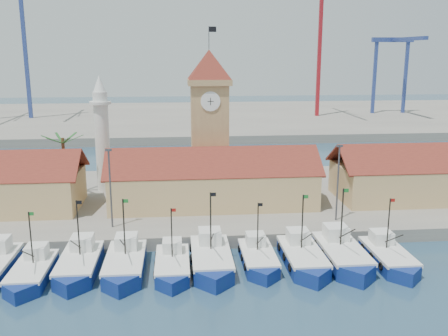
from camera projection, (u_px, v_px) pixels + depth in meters
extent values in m
plane|color=navy|center=(228.00, 282.00, 46.34)|extent=(400.00, 400.00, 0.00)
cube|color=gray|center=(211.00, 200.00, 69.44)|extent=(140.00, 32.00, 1.50)
cube|color=gray|center=(192.00, 118.00, 152.77)|extent=(240.00, 80.00, 2.00)
cube|color=navy|center=(33.00, 275.00, 46.81)|extent=(3.25, 7.35, 1.67)
cube|color=navy|center=(21.00, 293.00, 43.24)|extent=(3.25, 3.25, 1.67)
cube|color=silver|center=(32.00, 266.00, 46.62)|extent=(3.31, 7.56, 0.32)
cube|color=silver|center=(37.00, 251.00, 48.23)|extent=(1.95, 2.04, 1.30)
cylinder|color=black|center=(31.00, 238.00, 46.47)|extent=(0.13, 0.13, 5.20)
cube|color=#197226|center=(31.00, 214.00, 45.95)|extent=(0.46, 0.02, 0.32)
cube|color=navy|center=(80.00, 267.00, 48.39)|extent=(3.55, 8.03, 1.82)
cube|color=navy|center=(71.00, 286.00, 44.50)|extent=(3.55, 3.55, 1.82)
cube|color=silver|center=(79.00, 258.00, 48.18)|extent=(3.62, 8.25, 0.35)
cube|color=silver|center=(82.00, 243.00, 49.94)|extent=(2.13, 2.23, 1.42)
cylinder|color=black|center=(78.00, 229.00, 48.03)|extent=(0.14, 0.14, 5.68)
cube|color=black|center=(79.00, 202.00, 47.45)|extent=(0.51, 0.02, 0.35)
cube|color=navy|center=(125.00, 266.00, 48.48)|extent=(3.60, 8.15, 1.85)
cube|color=navy|center=(121.00, 285.00, 44.53)|extent=(3.60, 3.60, 1.85)
cube|color=silver|center=(125.00, 258.00, 48.27)|extent=(3.68, 8.38, 0.36)
cube|color=silver|center=(127.00, 242.00, 50.06)|extent=(2.16, 2.27, 1.44)
cylinder|color=black|center=(124.00, 228.00, 48.12)|extent=(0.14, 0.14, 5.77)
cube|color=#197226|center=(126.00, 201.00, 47.53)|extent=(0.51, 0.02, 0.36)
cube|color=navy|center=(172.00, 268.00, 48.34)|extent=(3.17, 7.18, 1.63)
cube|color=navy|center=(172.00, 284.00, 44.86)|extent=(3.17, 3.17, 1.63)
cube|color=silver|center=(172.00, 260.00, 48.15)|extent=(3.23, 7.38, 0.32)
cube|color=silver|center=(172.00, 246.00, 49.73)|extent=(1.90, 1.99, 1.27)
cylinder|color=black|center=(172.00, 233.00, 48.02)|extent=(0.13, 0.13, 5.07)
cube|color=#A5140F|center=(173.00, 210.00, 47.50)|extent=(0.45, 0.02, 0.32)
cube|color=navy|center=(211.00, 262.00, 49.54)|extent=(3.77, 8.53, 1.94)
cube|color=navy|center=(214.00, 281.00, 45.41)|extent=(3.77, 3.77, 1.94)
cube|color=silver|center=(211.00, 253.00, 49.32)|extent=(3.84, 8.76, 0.38)
cube|color=silver|center=(210.00, 237.00, 51.19)|extent=(2.26, 2.37, 1.51)
cylinder|color=black|center=(211.00, 222.00, 49.16)|extent=(0.15, 0.15, 6.03)
cube|color=black|center=(213.00, 194.00, 48.55)|extent=(0.54, 0.02, 0.38)
cube|color=navy|center=(258.00, 260.00, 50.05)|extent=(3.17, 7.17, 1.63)
cube|color=navy|center=(264.00, 276.00, 46.57)|extent=(3.17, 3.17, 1.63)
cube|color=silver|center=(258.00, 253.00, 49.86)|extent=(3.23, 7.37, 0.32)
cube|color=silver|center=(255.00, 239.00, 51.44)|extent=(1.90, 1.99, 1.27)
cylinder|color=black|center=(258.00, 227.00, 49.73)|extent=(0.13, 0.13, 5.07)
cube|color=black|center=(260.00, 205.00, 49.21)|extent=(0.45, 0.02, 0.32)
cube|color=navy|center=(302.00, 260.00, 50.01)|extent=(3.58, 8.11, 1.84)
cube|color=navy|center=(313.00, 278.00, 46.08)|extent=(3.58, 3.58, 1.84)
cube|color=silver|center=(303.00, 251.00, 49.80)|extent=(3.66, 8.34, 0.36)
cube|color=silver|center=(298.00, 236.00, 51.58)|extent=(2.15, 2.25, 1.43)
cylinder|color=black|center=(302.00, 222.00, 49.65)|extent=(0.14, 0.14, 5.73)
cube|color=#197226|center=(306.00, 197.00, 49.07)|extent=(0.51, 0.02, 0.36)
cube|color=navy|center=(341.00, 257.00, 50.58)|extent=(3.82, 8.65, 1.97)
cube|color=navy|center=(356.00, 276.00, 46.38)|extent=(3.82, 3.82, 1.97)
cube|color=silver|center=(342.00, 248.00, 50.35)|extent=(3.90, 8.89, 0.38)
cube|color=silver|center=(336.00, 232.00, 52.25)|extent=(2.29, 2.40, 1.53)
cylinder|color=black|center=(342.00, 218.00, 50.19)|extent=(0.15, 0.15, 6.12)
cube|color=#197226|center=(346.00, 190.00, 49.57)|extent=(0.55, 0.02, 0.38)
cube|color=navy|center=(388.00, 259.00, 50.25)|extent=(3.37, 7.61, 1.73)
cube|color=navy|center=(404.00, 276.00, 46.55)|extent=(3.36, 3.36, 1.73)
cube|color=silver|center=(388.00, 251.00, 50.05)|extent=(3.43, 7.83, 0.34)
cube|color=silver|center=(381.00, 237.00, 51.72)|extent=(2.02, 2.12, 1.35)
cylinder|color=black|center=(388.00, 224.00, 49.90)|extent=(0.13, 0.13, 5.38)
cube|color=#A5140F|center=(393.00, 200.00, 49.36)|extent=(0.48, 0.02, 0.34)
cube|color=tan|center=(213.00, 187.00, 64.88)|extent=(26.00, 10.00, 4.50)
cube|color=maroon|center=(214.00, 163.00, 61.60)|extent=(27.04, 5.13, 3.21)
cube|color=maroon|center=(211.00, 155.00, 66.45)|extent=(27.04, 5.13, 3.21)
cube|color=tan|center=(447.00, 181.00, 67.78)|extent=(30.00, 10.00, 4.50)
cube|color=maroon|center=(441.00, 150.00, 69.35)|extent=(31.20, 5.13, 3.21)
cube|color=tan|center=(210.00, 139.00, 69.50)|extent=(5.00, 5.00, 15.00)
cube|color=tan|center=(209.00, 82.00, 67.71)|extent=(5.80, 5.80, 0.80)
pyramid|color=maroon|center=(209.00, 65.00, 67.18)|extent=(5.80, 5.80, 4.00)
cylinder|color=white|center=(211.00, 101.00, 65.78)|extent=(2.60, 0.15, 2.60)
cube|color=black|center=(211.00, 101.00, 65.70)|extent=(0.08, 0.02, 1.00)
cube|color=black|center=(211.00, 101.00, 65.70)|extent=(0.80, 0.02, 0.08)
cylinder|color=#3F3F44|center=(209.00, 38.00, 66.39)|extent=(0.10, 0.10, 3.00)
cube|color=black|center=(213.00, 29.00, 66.18)|extent=(1.00, 0.03, 0.70)
cylinder|color=silver|center=(102.00, 142.00, 70.19)|extent=(2.00, 2.00, 14.00)
cylinder|color=silver|center=(100.00, 103.00, 68.94)|extent=(3.00, 3.00, 0.40)
cone|color=silver|center=(99.00, 84.00, 68.35)|extent=(1.80, 1.80, 2.40)
cylinder|color=brown|center=(65.00, 167.00, 68.48)|extent=(0.44, 0.44, 8.00)
cube|color=#1F5A22|center=(73.00, 139.00, 67.75)|extent=(2.80, 0.35, 1.18)
cube|color=#1F5A22|center=(70.00, 138.00, 68.86)|extent=(1.71, 2.60, 1.18)
cube|color=#1F5A22|center=(59.00, 138.00, 68.73)|extent=(1.71, 2.60, 1.18)
cube|color=#1F5A22|center=(52.00, 139.00, 67.49)|extent=(2.80, 0.35, 1.18)
cube|color=#1F5A22|center=(55.00, 141.00, 66.38)|extent=(1.71, 2.60, 1.18)
cube|color=#1F5A22|center=(66.00, 141.00, 66.51)|extent=(1.71, 2.60, 1.18)
cylinder|color=#3F3F44|center=(110.00, 189.00, 55.52)|extent=(0.20, 0.20, 9.00)
cube|color=#3F3F44|center=(108.00, 150.00, 54.52)|extent=(0.70, 0.25, 0.25)
cylinder|color=#3F3F44|center=(338.00, 183.00, 57.88)|extent=(0.20, 0.20, 9.00)
cube|color=#3F3F44|center=(340.00, 146.00, 56.88)|extent=(0.70, 0.25, 0.25)
cube|color=navy|center=(25.00, 52.00, 142.03)|extent=(1.00, 1.00, 37.71)
cube|color=maroon|center=(319.00, 54.00, 146.98)|extent=(1.00, 1.00, 36.39)
cube|color=navy|center=(374.00, 78.00, 155.21)|extent=(0.90, 0.90, 22.00)
cube|color=navy|center=(405.00, 78.00, 156.12)|extent=(0.90, 0.90, 22.00)
cube|color=navy|center=(393.00, 40.00, 153.05)|extent=(13.00, 1.40, 1.40)
cube|color=navy|center=(407.00, 39.00, 143.36)|extent=(1.40, 22.00, 1.00)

